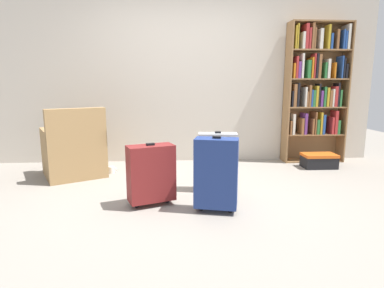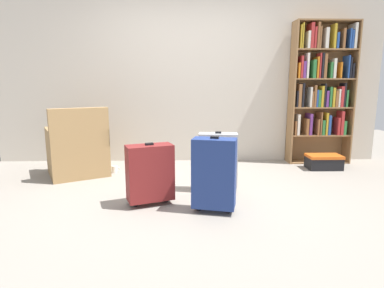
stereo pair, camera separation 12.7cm
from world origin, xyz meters
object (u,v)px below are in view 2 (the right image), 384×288
at_px(suitcase_silver, 218,160).
at_px(suitcase_dark_red, 150,173).
at_px(armchair, 78,151).
at_px(mug, 115,169).
at_px(bookshelf, 321,88).
at_px(storage_box, 324,161).
at_px(suitcase_navy_blue, 214,173).

bearing_deg(suitcase_silver, suitcase_dark_red, -151.31).
distance_m(armchair, mug, 0.54).
bearing_deg(bookshelf, suitcase_dark_red, -144.11).
xyz_separation_m(suitcase_dark_red, suitcase_silver, (0.71, 0.39, 0.03)).
bearing_deg(armchair, bookshelf, 10.37).
height_order(bookshelf, suitcase_dark_red, bookshelf).
xyz_separation_m(mug, suitcase_silver, (1.32, -0.79, 0.30)).
relative_size(armchair, storage_box, 2.02).
distance_m(storage_box, suitcase_navy_blue, 2.30).
xyz_separation_m(storage_box, suitcase_silver, (-1.61, -0.92, 0.24)).
xyz_separation_m(armchair, suitcase_dark_red, (1.06, -1.10, 0.01)).
bearing_deg(suitcase_dark_red, bookshelf, 35.89).
bearing_deg(bookshelf, suitcase_silver, -141.39).
relative_size(bookshelf, suitcase_dark_red, 3.36).
relative_size(bookshelf, suitcase_silver, 3.09).
distance_m(storage_box, suitcase_silver, 1.87).
height_order(bookshelf, mug, bookshelf).
bearing_deg(suitcase_navy_blue, storage_box, 41.51).
xyz_separation_m(bookshelf, storage_box, (-0.07, -0.42, -1.02)).
bearing_deg(mug, suitcase_dark_red, -62.86).
bearing_deg(suitcase_dark_red, suitcase_navy_blue, -18.69).
xyz_separation_m(mug, suitcase_navy_blue, (1.22, -1.39, 0.32)).
relative_size(bookshelf, armchair, 2.21).
bearing_deg(suitcase_silver, bookshelf, 38.61).
distance_m(bookshelf, suitcase_dark_red, 3.06).
relative_size(storage_box, suitcase_navy_blue, 0.65).
xyz_separation_m(suitcase_navy_blue, suitcase_silver, (0.10, 0.60, -0.02)).
xyz_separation_m(armchair, suitcase_navy_blue, (1.67, -1.31, 0.06)).
relative_size(mug, storage_box, 0.26).
bearing_deg(mug, bookshelf, 10.33).
relative_size(suitcase_dark_red, suitcase_silver, 0.92).
bearing_deg(suitcase_dark_red, armchair, 134.03).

